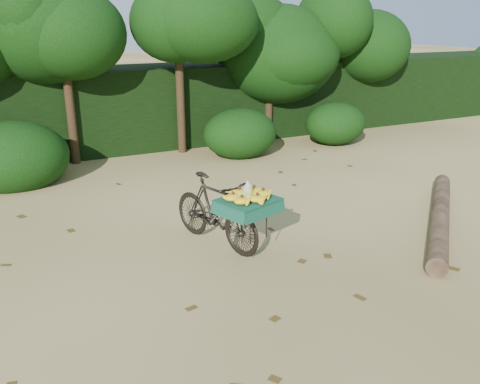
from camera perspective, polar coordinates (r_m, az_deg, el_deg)
name	(u,v)px	position (r m, az deg, el deg)	size (l,w,h in m)	color
ground	(280,244)	(6.84, 4.56, -5.84)	(80.00, 80.00, 0.00)	tan
vendor_bicycle	(217,211)	(6.61, -2.62, -2.10)	(1.06, 1.76, 0.96)	black
fallen_log	(440,216)	(7.97, 21.56, -2.51)	(0.25, 0.25, 3.52)	brown
hedge_backdrop	(145,106)	(12.21, -10.64, 9.44)	(26.00, 1.80, 1.80)	black
tree_row	(122,61)	(11.15, -13.13, 14.09)	(14.50, 2.00, 4.00)	black
bush_clumps	(197,141)	(10.59, -4.88, 5.76)	(8.80, 1.70, 0.90)	black
leaf_litter	(258,227)	(7.36, 2.00, -3.91)	(7.00, 7.30, 0.01)	#4B3614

